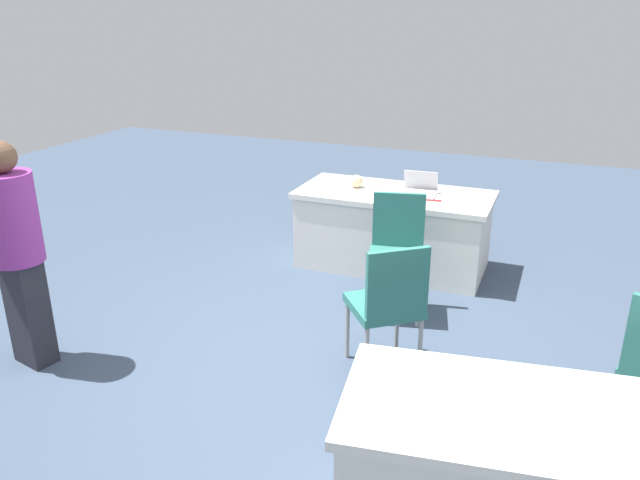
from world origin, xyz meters
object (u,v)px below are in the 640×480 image
(chair_tucked_left, at_px, (389,300))
(person_attendee_standing, at_px, (16,246))
(scissors_red, at_px, (431,200))
(yarn_ball, at_px, (356,181))
(table_foreground, at_px, (393,229))
(laptop_silver, at_px, (419,191))
(chair_near_front, at_px, (397,246))

(chair_tucked_left, xyz_separation_m, person_attendee_standing, (2.34, 0.78, 0.32))
(person_attendee_standing, xyz_separation_m, scissors_red, (-2.24, -2.47, -0.12))
(yarn_ball, height_order, scissors_red, yarn_ball)
(chair_tucked_left, xyz_separation_m, yarn_ball, (0.86, -1.85, 0.26))
(table_foreground, relative_size, chair_tucked_left, 1.88)
(laptop_silver, bearing_deg, table_foreground, -2.87)
(table_foreground, relative_size, chair_near_front, 1.86)
(laptop_silver, xyz_separation_m, scissors_red, (-0.15, 0.14, -0.04))
(person_attendee_standing, bearing_deg, laptop_silver, -116.16)
(table_foreground, height_order, scissors_red, scissors_red)
(table_foreground, bearing_deg, chair_tucked_left, 104.67)
(yarn_ball, relative_size, scissors_red, 0.67)
(table_foreground, distance_m, person_attendee_standing, 3.25)
(chair_near_front, xyz_separation_m, scissors_red, (-0.10, -0.75, 0.19))
(chair_near_front, distance_m, laptop_silver, 0.92)
(person_attendee_standing, xyz_separation_m, yarn_ball, (-1.48, -2.63, -0.07))
(chair_tucked_left, distance_m, yarn_ball, 2.06)
(table_foreground, relative_size, person_attendee_standing, 1.14)
(chair_near_front, distance_m, person_attendee_standing, 2.76)
(yarn_ball, distance_m, scissors_red, 0.78)
(yarn_ball, bearing_deg, chair_near_front, 126.03)
(chair_tucked_left, relative_size, person_attendee_standing, 0.61)
(laptop_silver, bearing_deg, scissors_red, 133.11)
(chair_near_front, bearing_deg, person_attendee_standing, 26.02)
(table_foreground, bearing_deg, person_attendee_standing, 54.54)
(yarn_ball, bearing_deg, chair_tucked_left, 115.02)
(person_attendee_standing, bearing_deg, yarn_ball, -106.86)
(table_foreground, height_order, person_attendee_standing, person_attendee_standing)
(chair_near_front, height_order, laptop_silver, chair_near_front)
(scissors_red, bearing_deg, laptop_silver, -49.81)
(table_foreground, bearing_deg, chair_near_front, 107.28)
(chair_near_front, distance_m, chair_tucked_left, 0.96)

